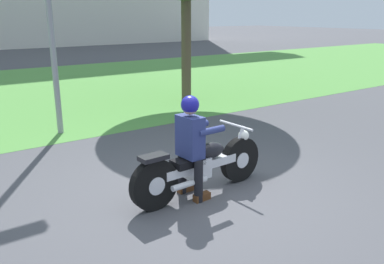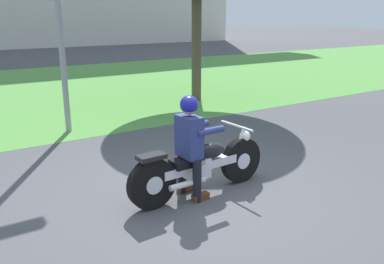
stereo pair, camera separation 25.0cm
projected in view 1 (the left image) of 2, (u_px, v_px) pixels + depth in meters
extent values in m
plane|color=#4C4C51|center=(198.00, 193.00, 5.69)|extent=(120.00, 120.00, 0.00)
cube|color=#549342|center=(26.00, 92.00, 13.01)|extent=(60.00, 12.00, 0.01)
cylinder|color=black|center=(240.00, 159.00, 6.03)|extent=(0.68, 0.15, 0.68)
cylinder|color=silver|center=(240.00, 159.00, 6.03)|extent=(0.24, 0.15, 0.24)
cylinder|color=black|center=(154.00, 185.00, 5.13)|extent=(0.68, 0.15, 0.68)
cylinder|color=silver|center=(154.00, 185.00, 5.13)|extent=(0.24, 0.15, 0.24)
cube|color=silver|center=(200.00, 166.00, 5.56)|extent=(1.22, 0.20, 0.12)
cube|color=silver|center=(198.00, 168.00, 5.53)|extent=(0.33, 0.25, 0.28)
ellipsoid|color=black|center=(211.00, 150.00, 5.61)|extent=(0.45, 0.26, 0.22)
cube|color=black|center=(188.00, 162.00, 5.40)|extent=(0.45, 0.26, 0.10)
cube|color=black|center=(153.00, 157.00, 5.03)|extent=(0.37, 0.22, 0.06)
cylinder|color=silver|center=(238.00, 144.00, 5.93)|extent=(0.25, 0.06, 0.53)
cylinder|color=silver|center=(236.00, 125.00, 5.82)|extent=(0.07, 0.66, 0.04)
sphere|color=white|center=(243.00, 135.00, 5.96)|extent=(0.16, 0.16, 0.16)
cylinder|color=silver|center=(189.00, 184.00, 5.31)|extent=(0.55, 0.10, 0.08)
cylinder|color=black|center=(182.00, 173.00, 5.62)|extent=(0.12, 0.12, 0.59)
cube|color=#593319|center=(186.00, 188.00, 5.72)|extent=(0.24, 0.11, 0.10)
cylinder|color=black|center=(198.00, 181.00, 5.35)|extent=(0.12, 0.12, 0.59)
cube|color=#593319|center=(202.00, 197.00, 5.45)|extent=(0.24, 0.11, 0.10)
cube|color=navy|center=(190.00, 137.00, 5.32)|extent=(0.24, 0.39, 0.56)
cylinder|color=navy|center=(195.00, 125.00, 5.56)|extent=(0.42, 0.11, 0.09)
cylinder|color=navy|center=(211.00, 131.00, 5.30)|extent=(0.42, 0.11, 0.09)
sphere|color=#D8A884|center=(190.00, 107.00, 5.21)|extent=(0.20, 0.20, 0.20)
sphere|color=navy|center=(190.00, 105.00, 5.20)|extent=(0.24, 0.24, 0.24)
cylinder|color=brown|center=(186.00, 48.00, 11.37)|extent=(0.27, 0.27, 2.96)
cylinder|color=gray|center=(49.00, 6.00, 7.84)|extent=(0.12, 0.12, 5.11)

